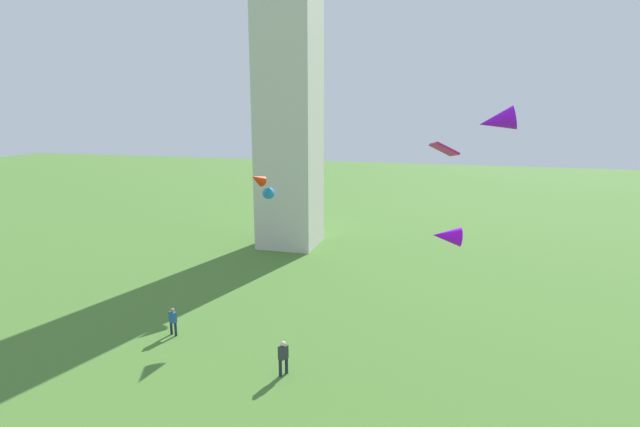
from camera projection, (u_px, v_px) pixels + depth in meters
monument_obelisk at (287, 8)px, 43.44m from camera, size 5.36×5.36×43.90m
person_0 at (283, 356)px, 24.14m from camera, size 0.48×0.55×1.82m
person_2 at (173, 320)px, 28.44m from camera, size 0.51×0.37×1.69m
kite_flying_0 at (497, 121)px, 23.97m from camera, size 1.90×1.21×1.52m
kite_flying_1 at (257, 179)px, 36.44m from camera, size 1.33×1.64×1.26m
kite_flying_2 at (444, 149)px, 18.75m from camera, size 1.24×1.53×0.68m
kite_flying_4 at (269, 190)px, 31.90m from camera, size 1.32×1.64×1.29m
kite_flying_5 at (447, 236)px, 22.55m from camera, size 1.47×1.15×0.98m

